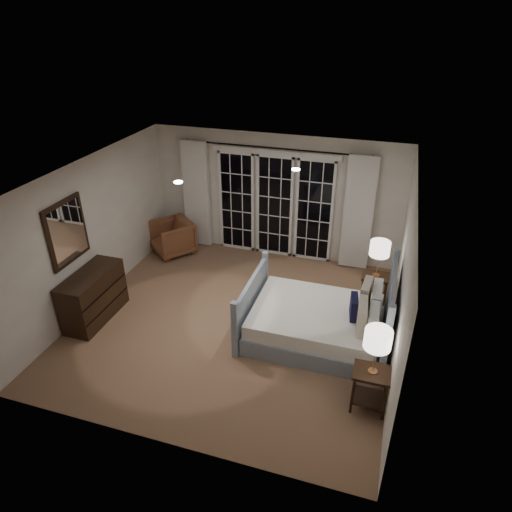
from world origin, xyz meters
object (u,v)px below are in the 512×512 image
(armchair, at_px, (172,237))
(bed, at_px, (320,322))
(nightstand_left, at_px, (370,384))
(nightstand_right, at_px, (374,286))
(dresser, at_px, (93,296))
(lamp_right, at_px, (380,249))
(lamp_left, at_px, (378,339))

(armchair, bearing_deg, bed, 10.16)
(nightstand_left, xyz_separation_m, nightstand_right, (-0.14, 2.39, -0.02))
(nightstand_left, height_order, dresser, dresser)
(nightstand_left, xyz_separation_m, dresser, (-4.50, 0.64, 0.02))
(nightstand_left, distance_m, nightstand_right, 2.39)
(lamp_right, bearing_deg, nightstand_right, -153.43)
(bed, distance_m, dresser, 3.69)
(lamp_right, distance_m, dresser, 4.75)
(dresser, bearing_deg, nightstand_right, 21.85)
(lamp_left, bearing_deg, armchair, 144.42)
(bed, distance_m, armchair, 3.92)
(lamp_left, distance_m, lamp_right, 2.39)
(bed, height_order, dresser, bed)
(nightstand_right, xyz_separation_m, lamp_left, (0.14, -2.39, 0.74))
(bed, relative_size, armchair, 2.75)
(armchair, bearing_deg, nightstand_right, 29.38)
(nightstand_left, bearing_deg, dresser, 171.96)
(lamp_left, distance_m, armchair, 5.34)
(nightstand_left, xyz_separation_m, lamp_left, (0.00, -0.00, 0.72))
(bed, height_order, nightstand_left, bed)
(lamp_right, bearing_deg, nightstand_left, -86.70)
(bed, xyz_separation_m, nightstand_right, (0.72, 1.19, 0.06))
(nightstand_right, xyz_separation_m, armchair, (-4.16, 0.69, -0.03))
(nightstand_right, height_order, dresser, dresser)
(bed, relative_size, dresser, 1.80)
(nightstand_left, bearing_deg, armchair, 144.42)
(nightstand_left, relative_size, armchair, 0.79)
(armchair, bearing_deg, lamp_left, 3.17)
(lamp_left, bearing_deg, lamp_right, 93.30)
(dresser, bearing_deg, nightstand_left, -8.04)
(lamp_left, relative_size, dresser, 0.54)
(bed, distance_m, lamp_left, 1.68)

